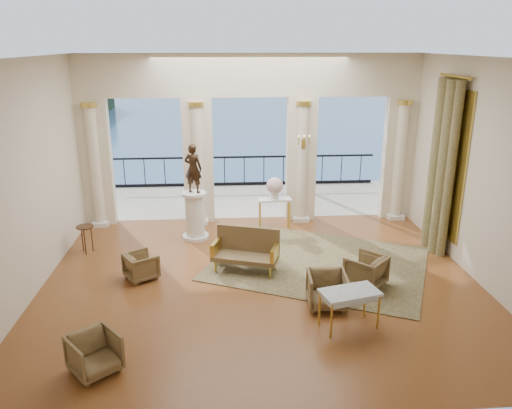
{
  "coord_description": "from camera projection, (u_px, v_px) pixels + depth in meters",
  "views": [
    {
      "loc": [
        -0.76,
        -9.37,
        4.77
      ],
      "look_at": [
        -0.06,
        0.6,
        1.5
      ],
      "focal_mm": 35.0,
      "sensor_mm": 36.0,
      "label": 1
    }
  ],
  "objects": [
    {
      "name": "headland",
      "position": [
        28.0,
        95.0,
        75.75
      ],
      "size": [
        22.0,
        18.0,
        6.0
      ],
      "primitive_type": "cube",
      "color": "black",
      "rests_on": "sea"
    },
    {
      "name": "sea",
      "position": [
        227.0,
        123.0,
        69.18
      ],
      "size": [
        160.0,
        160.0,
        0.0
      ],
      "primitive_type": "plane",
      "color": "#335D96",
      "rests_on": "ground"
    },
    {
      "name": "game_table",
      "position": [
        350.0,
        295.0,
        8.6
      ],
      "size": [
        1.1,
        0.78,
        0.68
      ],
      "rotation": [
        0.0,
        0.0,
        0.26
      ],
      "color": "#94A8BB",
      "rests_on": "ground"
    },
    {
      "name": "pedestal",
      "position": [
        195.0,
        216.0,
        12.55
      ],
      "size": [
        0.67,
        0.67,
        1.22
      ],
      "color": "silver",
      "rests_on": "ground"
    },
    {
      "name": "palm_tree",
      "position": [
        309.0,
        65.0,
        15.54
      ],
      "size": [
        2.0,
        2.0,
        4.5
      ],
      "color": "#4C3823",
      "rests_on": "terrace"
    },
    {
      "name": "urn",
      "position": [
        275.0,
        187.0,
        13.04
      ],
      "size": [
        0.44,
        0.44,
        0.58
      ],
      "color": "silver",
      "rests_on": "console_table"
    },
    {
      "name": "armchair_c",
      "position": [
        366.0,
        269.0,
        10.14
      ],
      "size": [
        0.96,
        0.96,
        0.72
      ],
      "primitive_type": "imported",
      "rotation": [
        0.0,
        0.0,
        -2.35
      ],
      "color": "#48341B",
      "rests_on": "ground"
    },
    {
      "name": "statue",
      "position": [
        193.0,
        168.0,
        12.16
      ],
      "size": [
        0.52,
        0.43,
        1.21
      ],
      "primitive_type": "imported",
      "rotation": [
        0.0,
        0.0,
        2.78
      ],
      "color": "black",
      "rests_on": "pedestal"
    },
    {
      "name": "window_frame",
      "position": [
        449.0,
        163.0,
        11.49
      ],
      "size": [
        0.04,
        1.6,
        3.4
      ],
      "primitive_type": "cube",
      "color": "gold",
      "rests_on": "room_walls"
    },
    {
      "name": "armchair_a",
      "position": [
        94.0,
        352.0,
        7.48
      ],
      "size": [
        0.91,
        0.9,
        0.68
      ],
      "primitive_type": "imported",
      "rotation": [
        0.0,
        0.0,
        0.68
      ],
      "color": "#48341B",
      "rests_on": "ground"
    },
    {
      "name": "armchair_d",
      "position": [
        141.0,
        265.0,
        10.47
      ],
      "size": [
        0.81,
        0.82,
        0.62
      ],
      "primitive_type": "imported",
      "rotation": [
        0.0,
        0.0,
        2.14
      ],
      "color": "#48341B",
      "rests_on": "ground"
    },
    {
      "name": "console_table",
      "position": [
        274.0,
        204.0,
        13.18
      ],
      "size": [
        0.9,
        0.4,
        0.83
      ],
      "rotation": [
        0.0,
        0.0,
        0.08
      ],
      "color": "silver",
      "rests_on": "ground"
    },
    {
      "name": "side_table",
      "position": [
        85.0,
        230.0,
        11.69
      ],
      "size": [
        0.41,
        0.41,
        0.67
      ],
      "color": "black",
      "rests_on": "ground"
    },
    {
      "name": "arcade",
      "position": [
        250.0,
        128.0,
        13.24
      ],
      "size": [
        9.0,
        0.56,
        4.5
      ],
      "color": "beige",
      "rests_on": "ground"
    },
    {
      "name": "curtain",
      "position": [
        441.0,
        167.0,
        11.5
      ],
      "size": [
        0.33,
        1.4,
        4.09
      ],
      "color": "brown",
      "rests_on": "ground"
    },
    {
      "name": "armchair_b",
      "position": [
        327.0,
        288.0,
        9.35
      ],
      "size": [
        0.75,
        0.71,
        0.74
      ],
      "primitive_type": "imported",
      "rotation": [
        0.0,
        0.0,
        -0.06
      ],
      "color": "#48341B",
      "rests_on": "ground"
    },
    {
      "name": "terrace",
      "position": [
        247.0,
        200.0,
        15.94
      ],
      "size": [
        10.0,
        3.6,
        0.1
      ],
      "primitive_type": "cube",
      "color": "#A29689",
      "rests_on": "ground"
    },
    {
      "name": "settee",
      "position": [
        246.0,
        250.0,
        10.86
      ],
      "size": [
        1.53,
        1.01,
        0.93
      ],
      "rotation": [
        0.0,
        0.0,
        -0.32
      ],
      "color": "#48341B",
      "rests_on": "ground"
    },
    {
      "name": "rug",
      "position": [
        319.0,
        263.0,
        11.27
      ],
      "size": [
        5.63,
        5.13,
        0.02
      ],
      "primitive_type": "cube",
      "rotation": [
        0.0,
        0.0,
        -0.43
      ],
      "color": "#32381C",
      "rests_on": "ground"
    },
    {
      "name": "room_walls",
      "position": [
        267.0,
        159.0,
        8.47
      ],
      "size": [
        9.0,
        9.0,
        9.0
      ],
      "color": "beige",
      "rests_on": "ground"
    },
    {
      "name": "floor",
      "position": [
        261.0,
        281.0,
        10.42
      ],
      "size": [
        9.0,
        9.0,
        0.0
      ],
      "primitive_type": "plane",
      "color": "#54280F",
      "rests_on": "ground"
    },
    {
      "name": "wall_sconce",
      "position": [
        304.0,
        143.0,
        13.15
      ],
      "size": [
        0.3,
        0.11,
        0.33
      ],
      "color": "gold",
      "rests_on": "arcade"
    },
    {
      "name": "balustrade",
      "position": [
        244.0,
        174.0,
        17.31
      ],
      "size": [
        9.0,
        0.06,
        1.03
      ],
      "color": "black",
      "rests_on": "terrace"
    }
  ]
}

